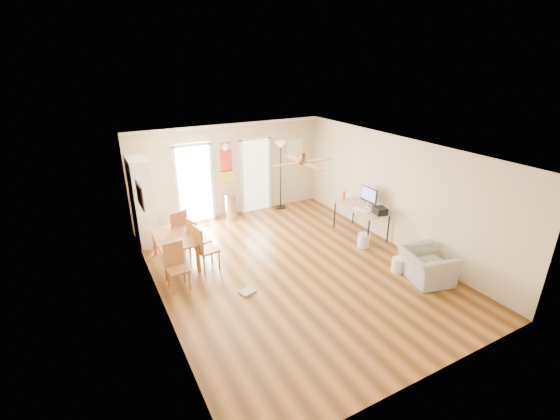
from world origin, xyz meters
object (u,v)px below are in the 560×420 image
bookshelf (142,201)px  dining_table (176,250)px  torchiere_lamp (281,176)px  dining_chair_near (177,267)px  wastebasket_b (398,265)px  printer (380,211)px  computer_desk (360,221)px  dining_chair_far (176,230)px  dining_chair_right_a (200,238)px  wastebasket_a (364,240)px  armchair (426,266)px  trash_can (231,206)px  dining_chair_right_b (207,247)px

bookshelf → dining_table: bearing=-69.9°
torchiere_lamp → dining_chair_near: bearing=-143.3°
dining_chair_near → wastebasket_b: 4.54m
wastebasket_b → printer: bearing=66.4°
torchiere_lamp → computer_desk: torchiere_lamp is taller
bookshelf → dining_chair_far: bookshelf is taller
bookshelf → dining_chair_right_a: 1.79m
dining_chair_far → wastebasket_a: bearing=138.9°
computer_desk → bookshelf: bearing=155.9°
wastebasket_b → armchair: bearing=-63.1°
dining_chair_near → computer_desk: 4.70m
dining_chair_right_a → wastebasket_b: dining_chair_right_a is taller
bookshelf → printer: size_ratio=6.80×
bookshelf → wastebasket_a: (4.52, -2.74, -0.89)m
torchiere_lamp → wastebasket_b: torchiere_lamp is taller
trash_can → dining_chair_right_a: bearing=-128.9°
bookshelf → computer_desk: size_ratio=1.50×
torchiere_lamp → bookshelf: bearing=-174.0°
dining_table → dining_chair_right_b: size_ratio=1.33×
torchiere_lamp → wastebasket_a: 3.31m
dining_chair_right_a → computer_desk: dining_chair_right_a is taller
wastebasket_b → computer_desk: bearing=76.1°
printer → wastebasket_a: bearing=-164.8°
bookshelf → dining_table: bookshelf is taller
wastebasket_a → dining_table: bearing=162.2°
computer_desk → dining_chair_far: bearing=161.5°
wastebasket_a → dining_chair_right_a: bearing=159.9°
computer_desk → printer: (0.10, -0.55, 0.46)m
dining_chair_right_b → dining_chair_near: 0.88m
computer_desk → wastebasket_a: (-0.35, -0.57, -0.21)m
bookshelf → wastebasket_b: size_ratio=6.92×
wastebasket_b → dining_chair_near: bearing=159.7°
dining_chair_right_a → trash_can: (1.44, 1.78, -0.12)m
dining_chair_right_a → dining_chair_near: 1.24m
wastebasket_a → wastebasket_b: bearing=-94.6°
dining_table → wastebasket_a: size_ratio=3.99×
dining_chair_far → torchiere_lamp: torchiere_lamp is taller
dining_chair_far → printer: 4.84m
dining_table → trash_can: bearing=41.6°
dining_chair_near → dining_chair_right_a: bearing=49.2°
trash_can → printer: bearing=-49.7°
dining_chair_right_b → armchair: dining_chair_right_b is taller
dining_chair_far → wastebasket_b: dining_chair_far is taller
computer_desk → armchair: bearing=-94.9°
bookshelf → wastebasket_b: 6.02m
bookshelf → torchiere_lamp: 3.99m
torchiere_lamp → dining_table: bearing=-153.1°
trash_can → printer: (2.61, -3.08, 0.47)m
dining_chair_far → trash_can: (1.78, 1.09, -0.13)m
bookshelf → dining_chair_right_a: size_ratio=2.19×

